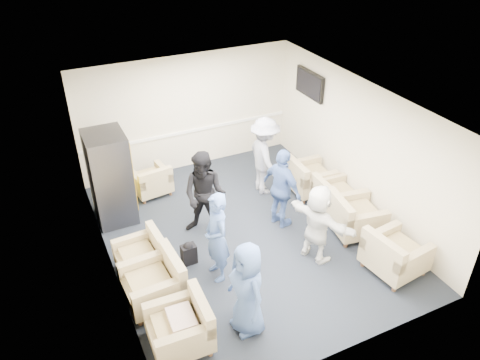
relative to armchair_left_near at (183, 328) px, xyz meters
name	(u,v)px	position (x,y,z in m)	size (l,w,h in m)	color
floor	(245,235)	(1.92, 1.90, -0.34)	(6.00, 6.00, 0.00)	black
ceiling	(246,104)	(1.92, 1.90, 2.36)	(6.00, 6.00, 0.00)	silver
back_wall	(187,113)	(1.92, 4.90, 1.01)	(5.00, 0.02, 2.70)	beige
front_wall	(348,285)	(1.92, -1.10, 1.01)	(5.00, 0.02, 2.70)	beige
left_wall	(104,210)	(-0.58, 1.90, 1.01)	(0.02, 6.00, 2.70)	beige
right_wall	(359,147)	(4.42, 1.90, 1.01)	(0.02, 6.00, 2.70)	beige
chair_rail	(189,131)	(1.92, 4.88, 0.56)	(4.98, 0.04, 0.06)	white
tv	(310,84)	(4.35, 3.70, 1.71)	(0.10, 1.00, 0.58)	black
armchair_left_near	(183,328)	(0.00, 0.00, 0.00)	(0.88, 0.88, 0.68)	tan
armchair_left_mid	(157,284)	(-0.09, 1.00, 0.01)	(0.92, 0.92, 0.70)	tan
armchair_left_far	(144,256)	(-0.09, 1.77, -0.03)	(0.81, 0.81, 0.62)	tan
armchair_right_near	(393,256)	(3.76, -0.10, 0.02)	(0.99, 0.99, 0.71)	tan
armchair_right_midnear	(353,217)	(3.81, 1.09, 0.02)	(1.02, 1.02, 0.72)	tan
armchair_right_midfar	(334,197)	(3.92, 1.86, -0.02)	(0.84, 0.84, 0.64)	tan
armchair_right_far	(308,179)	(3.81, 2.66, 0.01)	(0.90, 0.90, 0.69)	tan
armchair_corner	(152,182)	(0.73, 4.06, -0.04)	(0.84, 0.84, 0.60)	tan
vending_machine	(111,178)	(-0.18, 3.55, 0.60)	(0.76, 0.88, 1.87)	#494951
backpack	(189,252)	(0.68, 1.62, -0.11)	(0.27, 0.20, 0.45)	black
pillow	(181,319)	(-0.01, 0.00, 0.18)	(0.47, 0.36, 0.14)	beige
person_front_left	(247,289)	(0.97, -0.12, 0.45)	(0.77, 0.50, 1.57)	#4563A6
person_mid_left	(217,238)	(1.01, 1.11, 0.49)	(0.60, 0.39, 1.65)	#4563A6
person_back_left	(205,195)	(1.28, 2.29, 0.53)	(0.84, 0.66, 1.74)	black
person_back_right	(265,156)	(2.97, 3.12, 0.53)	(1.12, 0.64, 1.73)	beige
person_mid_right	(282,189)	(2.71, 1.92, 0.49)	(0.97, 0.40, 1.65)	#4563A6
person_front_right	(318,223)	(2.78, 0.80, 0.41)	(1.39, 0.44, 1.50)	white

